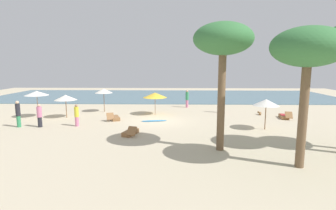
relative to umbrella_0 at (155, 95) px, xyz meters
name	(u,v)px	position (x,y,z in m)	size (l,w,h in m)	color
ground_plane	(158,121)	(0.40, -2.76, -1.81)	(60.00, 60.00, 0.00)	beige
ocean_water	(165,96)	(0.40, 14.24, -1.78)	(48.00, 16.00, 0.06)	slate
umbrella_0	(155,95)	(0.00, 0.00, 0.00)	(2.19, 2.19, 2.04)	brown
umbrella_1	(66,97)	(-7.62, -1.59, -0.05)	(1.90, 1.90, 1.99)	brown
umbrella_2	(104,91)	(-5.06, 1.26, 0.25)	(1.71, 1.71, 2.28)	brown
umbrella_3	(266,103)	(8.24, -5.47, 0.13)	(1.81, 1.81, 2.18)	brown
umbrella_4	(37,93)	(-10.14, -1.57, 0.32)	(2.00, 2.00, 2.32)	olive
lounger_0	(115,118)	(-3.22, -2.45, -1.64)	(1.16, 1.79, 0.69)	olive
lounger_1	(284,116)	(11.22, -1.47, -1.63)	(0.88, 1.78, 0.67)	olive
lounger_2	(131,132)	(-1.11, -7.16, -1.64)	(1.02, 1.79, 0.68)	olive
person_0	(18,114)	(-9.73, -5.19, -0.80)	(0.46, 0.46, 1.97)	#338C59
person_1	(187,99)	(3.13, 4.20, -0.86)	(0.45, 0.45, 1.87)	#D17299
person_2	(39,116)	(-8.17, -5.14, -0.94)	(0.42, 0.42, 1.73)	#26262D
person_3	(223,102)	(6.38, 1.08, -0.80)	(0.41, 0.41, 1.94)	#D17299
person_4	(77,115)	(-5.54, -4.78, -0.97)	(0.43, 0.43, 1.66)	#D17299
palm_0	(308,50)	(7.47, -12.51, 3.43)	(3.16, 3.16, 6.23)	brown
palm_1	(223,42)	(4.27, -10.13, 3.95)	(3.10, 3.10, 6.77)	brown
dog	(260,113)	(9.63, 0.10, -1.65)	(0.43, 0.65, 0.30)	olive
surfboard	(154,121)	(0.12, -2.90, -1.77)	(2.13, 0.85, 0.07)	#338CCC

